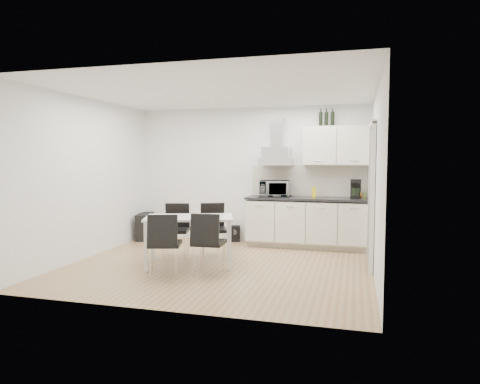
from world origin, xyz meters
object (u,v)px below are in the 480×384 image
object	(u,v)px
dining_table	(189,222)
guitar_amp	(145,226)
chair_near_left	(165,245)
floor_speaker	(235,233)
chair_far_right	(213,230)
chair_far_left	(175,231)
chair_near_right	(209,243)
kitchenette	(310,202)

from	to	relation	value
dining_table	guitar_amp	xyz separation A→B (m)	(-1.67, 1.76, -0.40)
chair_near_left	floor_speaker	distance (m)	2.67
dining_table	chair_far_right	xyz separation A→B (m)	(0.17, 0.64, -0.22)
chair_far_left	chair_near_right	distance (m)	1.19
kitchenette	dining_table	distance (m)	2.46
dining_table	chair_near_right	world-z (taller)	chair_near_right
chair_near_right	floor_speaker	xyz separation A→B (m)	(-0.30, 2.40, -0.28)
dining_table	chair_near_right	xyz separation A→B (m)	(0.45, -0.39, -0.22)
chair_near_left	floor_speaker	size ratio (longest dim) A/B	2.84
chair_far_left	chair_near_right	bearing A→B (deg)	123.88
chair_near_right	guitar_amp	bearing A→B (deg)	131.17
kitchenette	chair_far_right	world-z (taller)	kitchenette
kitchenette	floor_speaker	xyz separation A→B (m)	(-1.46, 0.17, -0.68)
dining_table	floor_speaker	world-z (taller)	dining_table
dining_table	chair_far_right	size ratio (longest dim) A/B	1.67
dining_table	chair_far_left	bearing A→B (deg)	115.65
kitchenette	floor_speaker	bearing A→B (deg)	173.56
dining_table	floor_speaker	bearing A→B (deg)	67.40
dining_table	chair_far_left	distance (m)	0.64
kitchenette	floor_speaker	world-z (taller)	kitchenette
chair_far_right	floor_speaker	xyz separation A→B (m)	(-0.01, 1.37, -0.28)
dining_table	chair_far_left	xyz separation A→B (m)	(-0.42, 0.43, -0.22)
chair_far_left	floor_speaker	size ratio (longest dim) A/B	2.84
chair_far_left	guitar_amp	distance (m)	1.83
kitchenette	chair_near_left	size ratio (longest dim) A/B	2.86
kitchenette	dining_table	world-z (taller)	kitchenette
chair_far_right	chair_near_right	size ratio (longest dim) A/B	1.00
chair_far_right	guitar_amp	xyz separation A→B (m)	(-1.83, 1.12, -0.18)
guitar_amp	floor_speaker	size ratio (longest dim) A/B	2.15
kitchenette	guitar_amp	xyz separation A→B (m)	(-3.29, -0.08, -0.57)
dining_table	guitar_amp	world-z (taller)	dining_table
chair_near_right	chair_near_left	bearing A→B (deg)	-160.27
kitchenette	chair_near_right	size ratio (longest dim) A/B	2.86
chair_far_left	dining_table	bearing A→B (deg)	121.30
kitchenette	chair_far_left	xyz separation A→B (m)	(-2.03, -1.41, -0.39)
kitchenette	chair_near_left	xyz separation A→B (m)	(-1.72, -2.47, -0.39)
kitchenette	guitar_amp	bearing A→B (deg)	-178.52
chair_far_right	chair_near_left	bearing A→B (deg)	55.55
chair_far_right	guitar_amp	size ratio (longest dim) A/B	1.32
chair_far_right	dining_table	bearing A→B (deg)	52.99
guitar_amp	dining_table	bearing A→B (deg)	-62.67
chair_near_right	floor_speaker	distance (m)	2.44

